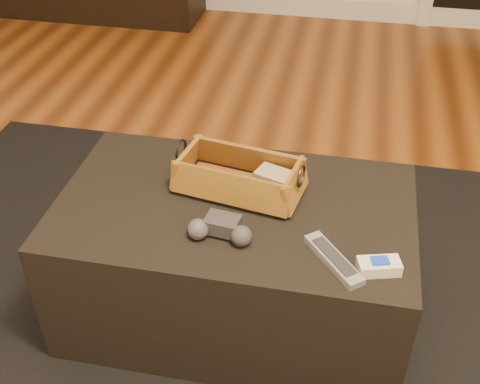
% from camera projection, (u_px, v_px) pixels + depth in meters
% --- Properties ---
extents(floor, '(5.00, 5.50, 0.01)m').
position_uv_depth(floor, '(181.00, 322.00, 1.90)').
color(floor, brown).
rests_on(floor, ground).
extents(baseboard, '(5.00, 0.04, 0.12)m').
position_uv_depth(baseboard, '(293.00, 6.00, 4.01)').
color(baseboard, white).
rests_on(baseboard, floor).
extents(area_rug, '(2.60, 2.00, 0.01)m').
position_uv_depth(area_rug, '(232.00, 320.00, 1.90)').
color(area_rug, black).
rests_on(area_rug, floor).
extents(ottoman, '(1.00, 0.60, 0.42)m').
position_uv_depth(ottoman, '(235.00, 259.00, 1.81)').
color(ottoman, black).
rests_on(ottoman, area_rug).
extents(tv_remote, '(0.19, 0.06, 0.02)m').
position_uv_depth(tv_remote, '(232.00, 184.00, 1.72)').
color(tv_remote, black).
rests_on(tv_remote, wicker_basket).
extents(cloth_bundle, '(0.12, 0.10, 0.05)m').
position_uv_depth(cloth_bundle, '(274.00, 180.00, 1.70)').
color(cloth_bundle, tan).
rests_on(cloth_bundle, wicker_basket).
extents(wicker_basket, '(0.39, 0.25, 0.13)m').
position_uv_depth(wicker_basket, '(239.00, 178.00, 1.71)').
color(wicker_basket, '#AA5F26').
rests_on(wicker_basket, ottoman).
extents(game_controller, '(0.17, 0.10, 0.06)m').
position_uv_depth(game_controller, '(221.00, 229.00, 1.55)').
color(game_controller, '#2F2F31').
rests_on(game_controller, ottoman).
extents(silver_remote, '(0.16, 0.19, 0.02)m').
position_uv_depth(silver_remote, '(334.00, 259.00, 1.48)').
color(silver_remote, gray).
rests_on(silver_remote, ottoman).
extents(cream_gadget, '(0.11, 0.08, 0.04)m').
position_uv_depth(cream_gadget, '(379.00, 266.00, 1.46)').
color(cream_gadget, white).
rests_on(cream_gadget, ottoman).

